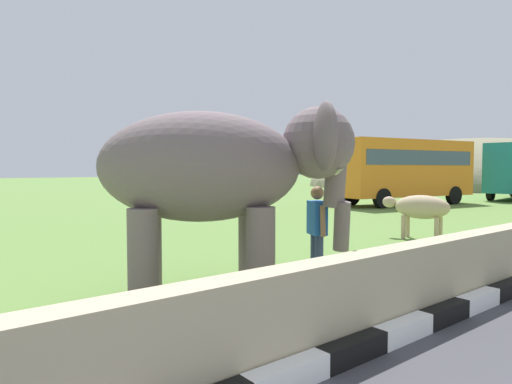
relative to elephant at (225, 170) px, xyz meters
name	(u,v)px	position (x,y,z in m)	size (l,w,h in m)	color
barrier_parapet	(337,305)	(-0.36, -2.60, -1.43)	(28.00, 0.36, 1.00)	tan
elephant	(225,170)	(0.00, 0.00, 0.00)	(3.95, 3.44, 2.95)	#6D5D61
person_handler	(317,228)	(1.67, -0.39, -1.01)	(0.39, 0.63, 1.66)	navy
bus_orange	(404,167)	(17.62, 8.26, 0.15)	(8.64, 3.95, 3.50)	orange
cow_near	(420,208)	(7.34, 1.06, -1.06)	(0.93, 1.93, 1.23)	tan
hill_east	(478,185)	(52.64, 20.33, -1.93)	(46.33, 37.06, 11.31)	#726F54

